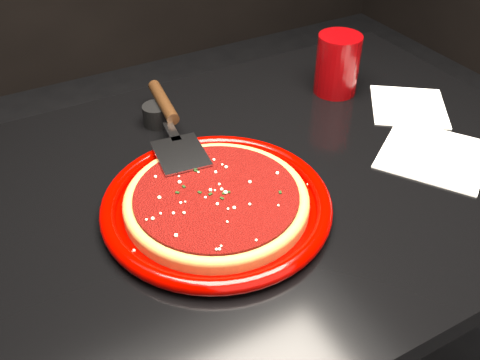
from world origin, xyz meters
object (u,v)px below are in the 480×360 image
Objects in this scene: plate at (217,204)px; cup at (337,64)px; ramekin at (157,115)px; pizza_server at (172,123)px; table at (249,311)px.

cup is (0.41, 0.23, 0.05)m from plate.
cup reaches higher than ramekin.
ramekin is at bearing 97.78° from pizza_server.
plate is at bearing -92.78° from ramekin.
ramekin is at bearing 107.85° from table.
cup is at bearing 9.77° from pizza_server.
ramekin is (-0.00, 0.08, -0.03)m from pizza_server.
plate is 0.47m from cup.
pizza_server reaches higher than plate.
cup is at bearing 29.27° from plate.
ramekin reaches higher than table.
pizza_server is at bearing 115.51° from table.
pizza_server is at bearing -89.34° from ramekin.
table is 21.92× the size of ramekin.
plate is 0.21m from pizza_server.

